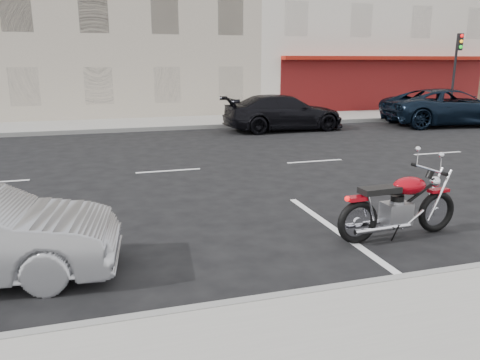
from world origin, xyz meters
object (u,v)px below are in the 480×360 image
object	(u,v)px
traffic_light	(456,63)
motorcycle	(439,202)
fire_hydrant	(424,105)
suv_far	(449,107)
car_far	(284,113)

from	to	relation	value
traffic_light	motorcycle	distance (m)	18.41
motorcycle	fire_hydrant	bearing A→B (deg)	50.10
traffic_light	fire_hydrant	world-z (taller)	traffic_light
suv_far	car_far	xyz separation A→B (m)	(-7.23, 0.66, -0.07)
car_far	traffic_light	bearing A→B (deg)	-77.13
traffic_light	motorcycle	bearing A→B (deg)	-130.93
suv_far	traffic_light	bearing A→B (deg)	-34.86
fire_hydrant	car_far	distance (m)	9.05
traffic_light	suv_far	xyz separation A→B (m)	(-2.90, -3.23, -1.79)
traffic_light	suv_far	world-z (taller)	traffic_light
motorcycle	suv_far	bearing A→B (deg)	46.31
fire_hydrant	motorcycle	world-z (taller)	motorcycle
suv_far	fire_hydrant	bearing A→B (deg)	-15.32
traffic_light	fire_hydrant	bearing A→B (deg)	173.64
traffic_light	car_far	xyz separation A→B (m)	(-10.12, -2.57, -1.86)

